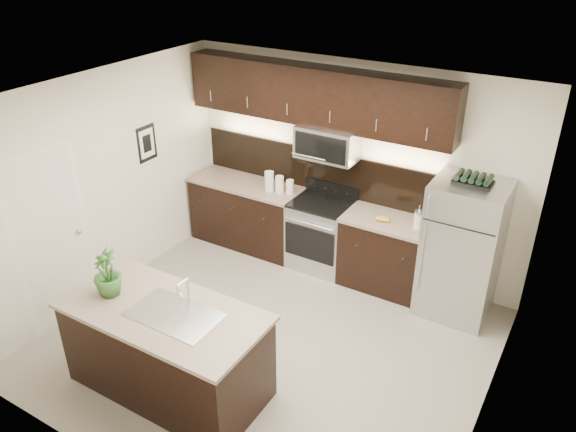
# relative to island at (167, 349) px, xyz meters

# --- Properties ---
(ground) EXTENTS (4.50, 4.50, 0.00)m
(ground) POSITION_rel_island_xyz_m (0.47, 1.04, -0.47)
(ground) COLOR gray
(ground) RESTS_ON ground
(room_walls) EXTENTS (4.52, 4.02, 2.71)m
(room_walls) POSITION_rel_island_xyz_m (0.36, 1.00, 1.22)
(room_walls) COLOR silver
(room_walls) RESTS_ON ground
(counter_run) EXTENTS (3.51, 0.65, 0.94)m
(counter_run) POSITION_rel_island_xyz_m (0.02, 2.73, -0.00)
(counter_run) COLOR black
(counter_run) RESTS_ON ground
(upper_fixtures) EXTENTS (3.49, 0.40, 1.66)m
(upper_fixtures) POSITION_rel_island_xyz_m (0.04, 2.88, 1.67)
(upper_fixtures) COLOR black
(upper_fixtures) RESTS_ON counter_run
(island) EXTENTS (1.96, 0.96, 0.94)m
(island) POSITION_rel_island_xyz_m (0.00, 0.00, 0.00)
(island) COLOR black
(island) RESTS_ON ground
(sink_faucet) EXTENTS (0.84, 0.50, 0.28)m
(sink_faucet) POSITION_rel_island_xyz_m (0.15, 0.01, 0.48)
(sink_faucet) COLOR silver
(sink_faucet) RESTS_ON island
(refrigerator) EXTENTS (0.79, 0.72, 1.65)m
(refrigerator) POSITION_rel_island_xyz_m (2.04, 2.67, 0.35)
(refrigerator) COLOR #B2B2B7
(refrigerator) RESTS_ON ground
(wine_rack) EXTENTS (0.41, 0.25, 0.10)m
(wine_rack) POSITION_rel_island_xyz_m (2.04, 2.67, 1.22)
(wine_rack) COLOR black
(wine_rack) RESTS_ON refrigerator
(plant) EXTENTS (0.35, 0.35, 0.48)m
(plant) POSITION_rel_island_xyz_m (-0.60, -0.06, 0.71)
(plant) COLOR #2D5823
(plant) RESTS_ON island
(canisters) EXTENTS (0.39, 0.17, 0.27)m
(canisters) POSITION_rel_island_xyz_m (-0.43, 2.70, 0.59)
(canisters) COLOR silver
(canisters) RESTS_ON counter_run
(french_press) EXTENTS (0.10, 0.10, 0.30)m
(french_press) POSITION_rel_island_xyz_m (1.50, 2.68, 0.58)
(french_press) COLOR silver
(french_press) RESTS_ON counter_run
(bananas) EXTENTS (0.20, 0.16, 0.05)m
(bananas) POSITION_rel_island_xyz_m (1.03, 2.65, 0.50)
(bananas) COLOR gold
(bananas) RESTS_ON counter_run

